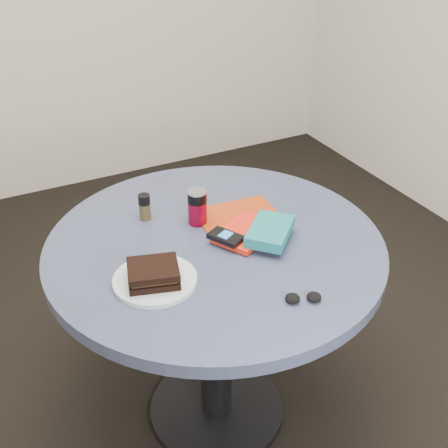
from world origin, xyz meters
name	(u,v)px	position (x,y,z in m)	size (l,w,h in m)	color
ground	(217,411)	(0.00, 0.00, 0.00)	(4.00, 4.00, 0.00)	black
table	(215,284)	(0.00, 0.00, 0.59)	(1.00, 1.00, 0.75)	black
plate	(155,280)	(-0.23, -0.11, 0.76)	(0.22, 0.22, 0.01)	silver
sandwich	(153,273)	(-0.23, -0.11, 0.79)	(0.16, 0.14, 0.05)	black
soda_can	(197,207)	(0.00, 0.12, 0.81)	(0.07, 0.07, 0.11)	maroon
pepper_grinder	(145,207)	(-0.14, 0.21, 0.79)	(0.04, 0.04, 0.08)	#3F351B
magazine	(238,216)	(0.13, 0.09, 0.75)	(0.25, 0.19, 0.00)	#A0320E
red_book	(246,232)	(0.09, -0.02, 0.76)	(0.19, 0.13, 0.02)	red
novel	(270,231)	(0.14, -0.08, 0.79)	(0.17, 0.11, 0.03)	#16666C
mp3_player	(226,237)	(0.02, -0.04, 0.78)	(0.10, 0.11, 0.02)	black
headphones	(303,298)	(0.08, -0.35, 0.76)	(0.10, 0.07, 0.02)	black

